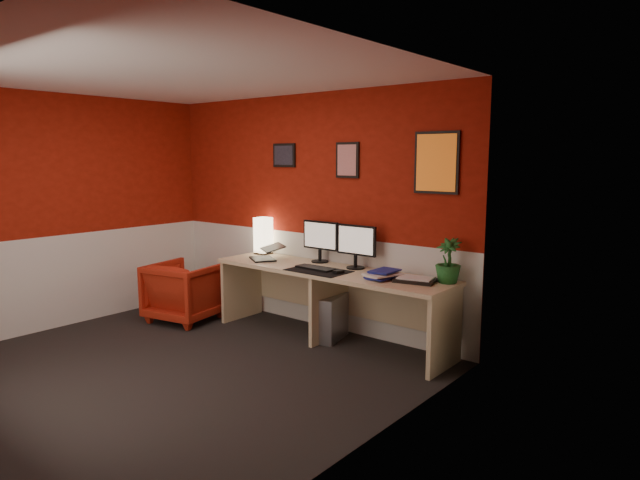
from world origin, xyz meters
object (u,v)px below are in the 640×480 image
at_px(monitor_left, 320,235).
at_px(potted_plant, 448,261).
at_px(zen_tray, 415,280).
at_px(monitor_right, 356,240).
at_px(desk, 329,305).
at_px(pc_tower, 331,317).
at_px(shoji_lamp, 263,237).
at_px(laptop, 262,250).
at_px(armchair, 185,291).

xyz_separation_m(monitor_left, potted_plant, (1.50, -0.05, -0.09)).
bearing_deg(zen_tray, monitor_left, 171.18).
bearing_deg(zen_tray, monitor_right, 168.72).
distance_m(desk, pc_tower, 0.15).
relative_size(shoji_lamp, monitor_right, 0.69).
height_order(desk, laptop, laptop).
relative_size(desk, laptop, 7.88).
xyz_separation_m(laptop, armchair, (-0.82, -0.41, -0.51)).
distance_m(shoji_lamp, armchair, 1.07).
distance_m(desk, potted_plant, 1.33).
bearing_deg(shoji_lamp, monitor_right, -1.14).
relative_size(monitor_right, potted_plant, 1.46).
bearing_deg(monitor_left, potted_plant, -1.88).
distance_m(desk, armchair, 1.76).
distance_m(zen_tray, potted_plant, 0.34).
height_order(zen_tray, armchair, zen_tray).
xyz_separation_m(desk, potted_plant, (1.19, 0.18, 0.56)).
relative_size(shoji_lamp, monitor_left, 0.69).
bearing_deg(laptop, shoji_lamp, 165.22).
height_order(desk, monitor_right, monitor_right).
bearing_deg(zen_tray, pc_tower, 179.98).
height_order(potted_plant, pc_tower, potted_plant).
height_order(laptop, monitor_left, monitor_left).
xyz_separation_m(laptop, monitor_right, (1.06, 0.25, 0.18)).
relative_size(monitor_right, armchair, 0.80).
bearing_deg(monitor_left, monitor_right, -4.92).
relative_size(shoji_lamp, laptop, 1.21).
relative_size(zen_tray, pc_tower, 0.78).
height_order(monitor_right, pc_tower, monitor_right).
xyz_separation_m(desk, zen_tray, (0.95, 0.04, 0.38)).
bearing_deg(laptop, armchair, -121.40).
distance_m(monitor_right, pc_tower, 0.83).
distance_m(monitor_right, armchair, 2.11).
xyz_separation_m(zen_tray, armchair, (-2.64, -0.51, -0.41)).
relative_size(desk, shoji_lamp, 6.50).
distance_m(laptop, monitor_left, 0.66).
relative_size(desk, potted_plant, 6.53).
bearing_deg(monitor_left, pc_tower, -32.54).
distance_m(zen_tray, armchair, 2.72).
relative_size(laptop, potted_plant, 0.83).
height_order(monitor_left, zen_tray, monitor_left).
height_order(monitor_left, monitor_right, same).
bearing_deg(shoji_lamp, pc_tower, -9.00).
bearing_deg(pc_tower, zen_tray, -14.82).
height_order(shoji_lamp, monitor_right, monitor_right).
xyz_separation_m(pc_tower, armchair, (-1.69, -0.51, 0.11)).
distance_m(potted_plant, armchair, 3.02).
height_order(monitor_left, armchair, monitor_left).
xyz_separation_m(shoji_lamp, pc_tower, (1.13, -0.18, -0.70)).
bearing_deg(potted_plant, zen_tray, -148.62).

